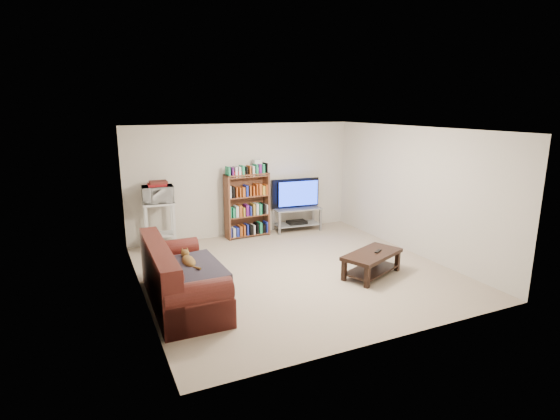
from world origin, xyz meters
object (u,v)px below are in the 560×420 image
sofa (178,283)px  bookshelf (247,204)px  coffee_table (372,260)px  tv_stand (297,215)px

sofa → bookshelf: size_ratio=1.52×
sofa → coffee_table: size_ratio=1.71×
tv_stand → coffee_table: bearing=-87.2°
tv_stand → bookshelf: (-1.18, 0.03, 0.35)m
coffee_table → tv_stand: (0.09, 2.95, 0.08)m
coffee_table → bookshelf: 3.20m
tv_stand → sofa: bearing=-136.0°
coffee_table → sofa: bearing=151.7°
coffee_table → tv_stand: bearing=65.1°
sofa → tv_stand: (3.24, 2.66, 0.04)m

